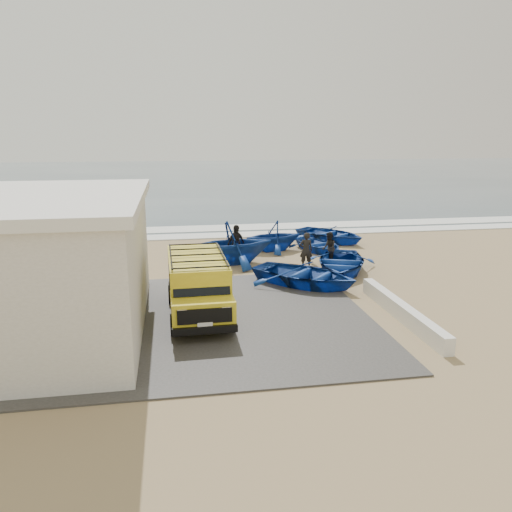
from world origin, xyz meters
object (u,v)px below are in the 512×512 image
boat_mid_right (319,245)px  boat_far_right (330,234)px  building (6,265)px  boat_near_right (341,263)px  parapet (401,311)px  fisherman_back (236,244)px  boat_mid_left (232,243)px  fisherman_middle (329,248)px  van (198,283)px  fisherman_front (306,250)px  boat_near_left (305,275)px  boat_far_left (273,236)px

boat_mid_right → boat_far_right: (1.32, 2.25, 0.09)m
building → boat_mid_right: (12.64, 9.01, -1.81)m
building → boat_near_right: 13.45m
parapet → boat_far_right: 12.35m
parapet → fisherman_back: (-4.49, 8.46, 0.65)m
boat_mid_left → boat_mid_right: 5.21m
boat_mid_right → boat_far_right: size_ratio=0.80×
fisherman_middle → fisherman_back: size_ratio=0.84×
van → boat_far_right: van is taller
fisherman_middle → fisherman_back: 4.44m
boat_mid_left → fisherman_back: (0.21, 0.28, -0.11)m
building → boat_far_right: building is taller
boat_near_right → boat_mid_left: bearing=174.8°
building → fisherman_middle: 14.01m
building → fisherman_back: bearing=43.0°
building → boat_mid_left: bearing=42.6°
boat_mid_right → fisherman_front: 3.46m
boat_near_left → boat_near_right: bearing=-8.4°
boat_mid_left → boat_far_right: boat_mid_left is taller
fisherman_middle → boat_far_left: bearing=-135.3°
fisherman_back → boat_far_left: bearing=5.1°
fisherman_middle → boat_far_right: bearing=172.6°
building → boat_near_left: size_ratio=2.11×
building → fisherman_front: (11.07, 5.96, -1.33)m
boat_near_right → fisherman_middle: 1.59m
parapet → boat_near_right: bearing=90.9°
boat_far_right → fisherman_middle: size_ratio=2.76×
van → fisherman_middle: bearing=41.1°
fisherman_middle → building: bearing=-51.0°
van → boat_near_right: van is taller
building → fisherman_middle: bearing=27.7°
boat_mid_right → fisherman_middle: 2.59m
building → van: 5.93m
boat_mid_left → boat_mid_right: boat_mid_left is taller
van → fisherman_front: size_ratio=2.96×
building → parapet: size_ratio=1.57×
parapet → boat_far_left: 10.83m
van → fisherman_back: van is taller
parapet → van: size_ratio=1.22×
boat_mid_left → building: bearing=123.8°
boat_far_right → building: bearing=-177.8°
building → boat_near_right: bearing=21.6°
van → boat_mid_right: van is taller
building → boat_mid_left: size_ratio=2.40×
boat_far_left → fisherman_back: size_ratio=1.66×
building → boat_far_right: (13.95, 11.26, -1.72)m
parapet → van: 6.92m
boat_near_left → boat_far_left: bearing=42.7°
fisherman_middle → fisherman_back: (-4.33, 0.99, 0.15)m
fisherman_middle → fisherman_back: bearing=-91.6°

